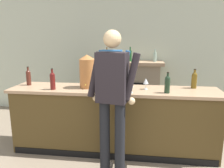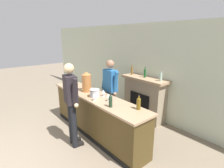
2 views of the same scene
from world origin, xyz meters
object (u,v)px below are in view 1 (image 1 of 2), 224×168
(fireplace_stone, at_px, (130,88))
(copper_dispenser, at_px, (87,71))
(person_bartender, at_px, (111,82))
(wine_bottle_burgundy_dark, at_px, (167,84))
(wine_bottle_port_short, at_px, (194,79))
(wine_glass_by_dispenser, at_px, (125,80))
(ice_bucket_steel, at_px, (117,84))
(wine_bottle_riesling_slim, at_px, (53,80))
(wine_glass_near_bucket, at_px, (130,84))
(person_customer, at_px, (112,99))
(wine_bottle_cabernet_heavy, at_px, (28,77))
(wine_glass_front_left, at_px, (146,81))

(fireplace_stone, relative_size, copper_dispenser, 3.08)
(person_bartender, xyz_separation_m, wine_bottle_burgundy_dark, (0.88, -0.70, 0.14))
(wine_bottle_port_short, bearing_deg, fireplace_stone, 125.79)
(fireplace_stone, distance_m, wine_glass_by_dispenser, 1.56)
(copper_dispenser, height_order, ice_bucket_steel, copper_dispenser)
(ice_bucket_steel, bearing_deg, wine_bottle_riesling_slim, -173.57)
(wine_bottle_port_short, distance_m, wine_bottle_burgundy_dark, 0.56)
(person_bartender, distance_m, wine_glass_near_bucket, 0.85)
(person_customer, relative_size, copper_dispenser, 3.68)
(fireplace_stone, xyz_separation_m, person_bartender, (-0.29, -1.06, 0.37))
(wine_bottle_riesling_slim, xyz_separation_m, wine_glass_by_dispenser, (1.05, 0.29, -0.03))
(wine_bottle_riesling_slim, height_order, wine_bottle_port_short, wine_bottle_riesling_slim)
(wine_bottle_cabernet_heavy, height_order, wine_glass_by_dispenser, wine_bottle_cabernet_heavy)
(wine_bottle_riesling_slim, bearing_deg, person_customer, -27.41)
(copper_dispenser, relative_size, wine_bottle_port_short, 1.72)
(fireplace_stone, bearing_deg, wine_bottle_port_short, -54.21)
(fireplace_stone, relative_size, ice_bucket_steel, 6.68)
(ice_bucket_steel, height_order, wine_glass_by_dispenser, ice_bucket_steel)
(person_customer, height_order, wine_bottle_port_short, person_customer)
(copper_dispenser, bearing_deg, wine_bottle_burgundy_dark, -8.56)
(wine_bottle_cabernet_heavy, xyz_separation_m, wine_glass_front_left, (1.87, -0.05, -0.01))
(fireplace_stone, bearing_deg, person_bartender, -105.34)
(person_bartender, distance_m, wine_bottle_port_short, 1.37)
(person_bartender, height_order, wine_bottle_port_short, person_bartender)
(person_customer, relative_size, wine_glass_near_bucket, 10.74)
(fireplace_stone, relative_size, wine_glass_near_bucket, 8.99)
(copper_dispenser, distance_m, wine_bottle_burgundy_dark, 1.20)
(person_customer, xyz_separation_m, person_bartender, (-0.17, 1.20, -0.03))
(person_bartender, bearing_deg, wine_bottle_burgundy_dark, -38.64)
(person_bartender, distance_m, ice_bucket_steel, 0.63)
(person_customer, bearing_deg, wine_bottle_cabernet_heavy, 153.44)
(person_bartender, bearing_deg, wine_glass_front_left, -41.93)
(fireplace_stone, bearing_deg, wine_bottle_cabernet_heavy, -135.75)
(person_customer, xyz_separation_m, wine_bottle_riesling_slim, (-0.95, 0.49, 0.11))
(person_customer, height_order, ice_bucket_steel, person_customer)
(wine_bottle_burgundy_dark, relative_size, wine_glass_by_dispenser, 1.81)
(person_bartender, bearing_deg, wine_glass_by_dispenser, -57.99)
(fireplace_stone, bearing_deg, wine_glass_by_dispenser, -91.09)
(copper_dispenser, xyz_separation_m, wine_glass_near_bucket, (0.67, -0.23, -0.13))
(wine_glass_by_dispenser, bearing_deg, ice_bucket_steel, -118.02)
(person_customer, height_order, copper_dispenser, person_customer)
(ice_bucket_steel, distance_m, wine_glass_near_bucket, 0.25)
(wine_bottle_riesling_slim, bearing_deg, wine_bottle_burgundy_dark, 0.28)
(wine_bottle_riesling_slim, bearing_deg, ice_bucket_steel, 6.43)
(person_bartender, bearing_deg, fireplace_stone, 74.66)
(wine_bottle_cabernet_heavy, bearing_deg, wine_bottle_port_short, 2.61)
(person_customer, bearing_deg, copper_dispenser, 124.74)
(wine_bottle_port_short, relative_size, wine_glass_by_dispenser, 1.81)
(person_customer, bearing_deg, fireplace_stone, 86.88)
(wine_bottle_cabernet_heavy, distance_m, wine_glass_near_bucket, 1.68)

